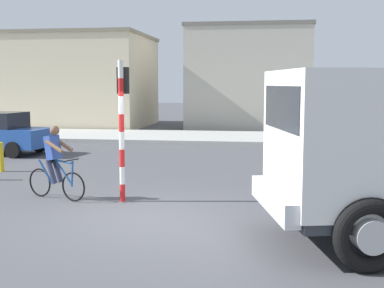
{
  "coord_description": "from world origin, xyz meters",
  "views": [
    {
      "loc": [
        2.37,
        -9.84,
        2.69
      ],
      "look_at": [
        0.55,
        2.5,
        1.2
      ],
      "focal_mm": 47.72,
      "sensor_mm": 36.0,
      "label": 1
    }
  ],
  "objects_px": {
    "cyclist": "(55,162)",
    "bollard_far": "(1,157)",
    "pedestrian_near_kerb": "(301,132)",
    "traffic_light_pole": "(122,111)"
  },
  "relations": [
    {
      "from": "cyclist",
      "to": "bollard_far",
      "type": "height_order",
      "value": "cyclist"
    },
    {
      "from": "bollard_far",
      "to": "pedestrian_near_kerb",
      "type": "bearing_deg",
      "value": 30.0
    },
    {
      "from": "cyclist",
      "to": "pedestrian_near_kerb",
      "type": "relative_size",
      "value": 1.06
    },
    {
      "from": "traffic_light_pole",
      "to": "pedestrian_near_kerb",
      "type": "distance_m",
      "value": 9.81
    },
    {
      "from": "cyclist",
      "to": "traffic_light_pole",
      "type": "relative_size",
      "value": 0.54
    },
    {
      "from": "traffic_light_pole",
      "to": "pedestrian_near_kerb",
      "type": "xyz_separation_m",
      "value": [
        4.54,
        8.61,
        -1.22
      ]
    },
    {
      "from": "bollard_far",
      "to": "traffic_light_pole",
      "type": "bearing_deg",
      "value": -34.09
    },
    {
      "from": "pedestrian_near_kerb",
      "to": "cyclist",
      "type": "bearing_deg",
      "value": -125.36
    },
    {
      "from": "traffic_light_pole",
      "to": "bollard_far",
      "type": "relative_size",
      "value": 3.56
    },
    {
      "from": "pedestrian_near_kerb",
      "to": "bollard_far",
      "type": "xyz_separation_m",
      "value": [
        -9.31,
        -5.38,
        -0.4
      ]
    }
  ]
}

